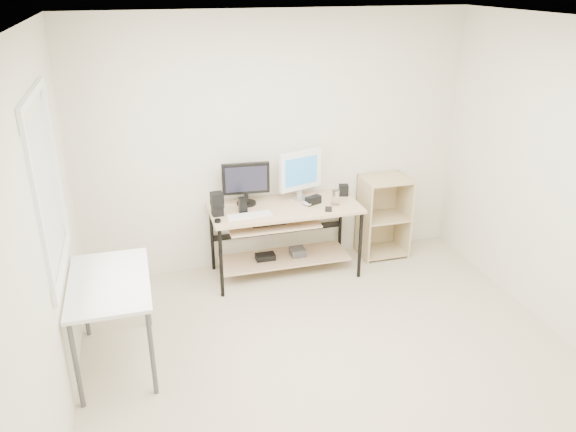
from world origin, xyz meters
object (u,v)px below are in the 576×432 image
at_px(desk, 282,226).
at_px(white_imac, 301,172).
at_px(audio_controller, 243,205).
at_px(side_table, 110,290).
at_px(black_monitor, 246,181).
at_px(shelf_unit, 382,215).

xyz_separation_m(desk, white_imac, (0.23, 0.16, 0.51)).
xyz_separation_m(desk, audio_controller, (-0.41, -0.04, 0.29)).
distance_m(side_table, black_monitor, 1.83).
height_order(desk, side_table, same).
relative_size(desk, audio_controller, 9.49).
xyz_separation_m(side_table, white_imac, (1.89, 1.22, 0.37)).
bearing_deg(desk, white_imac, 33.96).
bearing_deg(side_table, audio_controller, 39.31).
bearing_deg(audio_controller, black_monitor, 63.83).
bearing_deg(desk, side_table, -147.35).
height_order(shelf_unit, white_imac, white_imac).
distance_m(desk, audio_controller, 0.50).
distance_m(side_table, white_imac, 2.28).
bearing_deg(black_monitor, desk, -22.39).
distance_m(shelf_unit, audio_controller, 1.64).
bearing_deg(audio_controller, shelf_unit, 1.40).
bearing_deg(shelf_unit, audio_controller, -172.82).
relative_size(black_monitor, audio_controller, 3.01).
height_order(shelf_unit, black_monitor, black_monitor).
distance_m(desk, black_monitor, 0.59).
bearing_deg(shelf_unit, side_table, -156.67).
bearing_deg(black_monitor, white_imac, 3.42).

